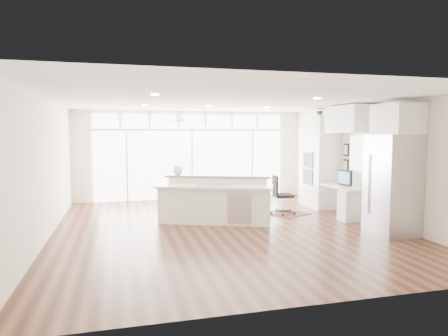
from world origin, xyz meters
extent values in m
cube|color=#3A1C12|center=(0.00, 0.00, -0.01)|extent=(7.00, 8.00, 0.02)
cube|color=white|center=(0.00, 0.00, 2.70)|extent=(7.00, 8.00, 0.02)
cube|color=white|center=(0.00, 4.00, 1.35)|extent=(7.00, 0.04, 2.70)
cube|color=white|center=(0.00, -4.00, 1.35)|extent=(7.00, 0.04, 2.70)
cube|color=white|center=(-3.50, 0.00, 1.35)|extent=(0.04, 8.00, 2.70)
cube|color=white|center=(3.50, 0.00, 1.35)|extent=(0.04, 8.00, 2.70)
cube|color=white|center=(0.00, 3.94, 1.05)|extent=(5.80, 0.06, 2.08)
cube|color=white|center=(0.00, 3.94, 2.38)|extent=(5.90, 0.06, 0.40)
cube|color=white|center=(3.46, 0.30, 1.55)|extent=(0.04, 0.85, 0.85)
cube|color=silver|center=(-0.50, 2.80, 2.48)|extent=(1.16, 1.16, 0.32)
cube|color=silver|center=(0.00, 0.20, 2.68)|extent=(3.40, 3.00, 0.02)
cube|color=white|center=(3.17, 1.80, 1.25)|extent=(0.64, 1.20, 2.50)
cube|color=white|center=(3.13, 0.30, 0.38)|extent=(0.72, 1.30, 0.76)
cube|color=white|center=(3.17, 0.30, 2.35)|extent=(0.64, 1.30, 0.64)
cube|color=#B7B6BB|center=(3.11, -1.35, 1.00)|extent=(0.76, 0.90, 2.00)
cube|color=white|center=(3.17, -1.35, 2.30)|extent=(0.64, 0.90, 0.60)
cube|color=black|center=(3.46, 0.92, 1.40)|extent=(0.06, 0.22, 0.80)
cube|color=white|center=(-0.08, 0.55, 0.52)|extent=(2.78, 1.89, 1.03)
cube|color=#3D1D13|center=(1.94, 0.96, 0.01)|extent=(1.11, 0.99, 0.01)
cube|color=black|center=(1.78, 1.01, 0.48)|extent=(0.55, 0.52, 0.96)
sphere|color=white|center=(-0.81, 1.28, 1.15)|extent=(0.30, 0.30, 0.24)
cube|color=black|center=(3.05, 0.30, 0.96)|extent=(0.16, 0.50, 0.41)
cube|color=silver|center=(2.88, 0.30, 0.77)|extent=(0.11, 0.30, 0.01)
imported|color=#345725|center=(3.17, 1.80, 2.62)|extent=(0.28, 0.30, 0.23)
camera|label=1|loc=(-2.13, -8.13, 2.03)|focal=32.00mm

